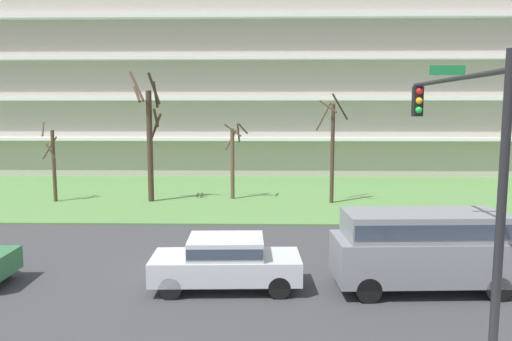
# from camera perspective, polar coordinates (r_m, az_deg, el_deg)

# --- Properties ---
(ground) EXTENTS (160.00, 160.00, 0.00)m
(ground) POSITION_cam_1_polar(r_m,az_deg,el_deg) (17.04, -5.19, -11.13)
(ground) COLOR #38383A
(grass_lawn_strip) EXTENTS (80.00, 16.00, 0.08)m
(grass_lawn_strip) POSITION_cam_1_polar(r_m,az_deg,el_deg) (30.59, -2.29, -2.83)
(grass_lawn_strip) COLOR #547F42
(grass_lawn_strip) RESTS_ON ground
(apartment_building) EXTENTS (53.74, 14.24, 15.30)m
(apartment_building) POSITION_cam_1_polar(r_m,az_deg,el_deg) (44.81, -1.19, 10.11)
(apartment_building) COLOR #B2A899
(apartment_building) RESTS_ON ground
(tree_far_left) EXTENTS (0.90, 1.31, 4.64)m
(tree_far_left) POSITION_cam_1_polar(r_m,az_deg,el_deg) (30.18, -22.57, 0.81)
(tree_far_left) COLOR #4C3828
(tree_far_left) RESTS_ON ground
(tree_left) EXTENTS (1.80, 1.81, 7.44)m
(tree_left) POSITION_cam_1_polar(r_m,az_deg,el_deg) (28.39, -12.30, 3.95)
(tree_left) COLOR #423023
(tree_left) RESTS_ON ground
(tree_center) EXTENTS (1.40, 1.38, 4.60)m
(tree_center) POSITION_cam_1_polar(r_m,az_deg,el_deg) (28.70, -2.67, 1.45)
(tree_center) COLOR brown
(tree_center) RESTS_ON ground
(tree_right) EXTENTS (1.79, 1.79, 6.20)m
(tree_right) POSITION_cam_1_polar(r_m,az_deg,el_deg) (27.68, 8.85, 2.61)
(tree_right) COLOR #423023
(tree_right) RESTS_ON ground
(van_gray_near_left) EXTENTS (5.29, 2.26, 2.36)m
(van_gray_near_left) POSITION_cam_1_polar(r_m,az_deg,el_deg) (15.33, 18.91, -8.14)
(van_gray_near_left) COLOR slate
(van_gray_near_left) RESTS_ON ground
(sedan_silver_center_right) EXTENTS (4.47, 1.97, 1.57)m
(sedan_silver_center_right) POSITION_cam_1_polar(r_m,az_deg,el_deg) (14.81, -3.51, -10.41)
(sedan_silver_center_right) COLOR #B7BABF
(sedan_silver_center_right) RESTS_ON ground
(traffic_signal_mast) EXTENTS (0.90, 6.01, 6.47)m
(traffic_signal_mast) POSITION_cam_1_polar(r_m,az_deg,el_deg) (12.42, 22.95, 2.57)
(traffic_signal_mast) COLOR black
(traffic_signal_mast) RESTS_ON ground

